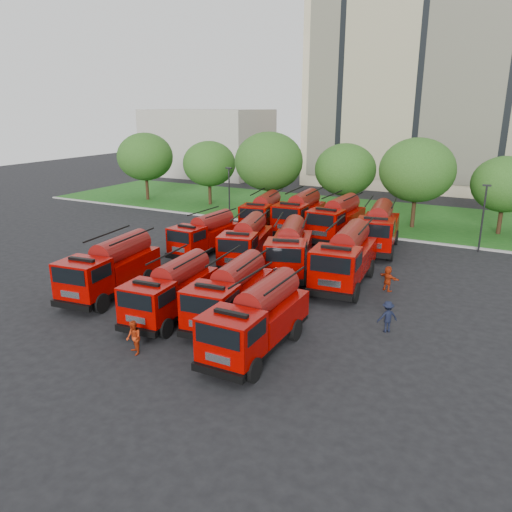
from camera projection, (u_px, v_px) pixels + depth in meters
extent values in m
plane|color=black|center=(224.00, 298.00, 28.72)|extent=(140.00, 140.00, 0.00)
cube|color=#134311|center=(359.00, 214.00, 50.64)|extent=(70.00, 16.00, 0.12)
cube|color=gray|center=(331.00, 231.00, 43.80)|extent=(70.00, 0.30, 0.14)
cube|color=beige|center=(430.00, 90.00, 64.68)|extent=(30.00, 14.00, 25.00)
cube|color=black|center=(419.00, 89.00, 58.69)|extent=(28.00, 0.15, 22.00)
cube|color=#A39D91|center=(208.00, 143.00, 77.92)|extent=(18.00, 12.00, 10.00)
cylinder|color=#382314|center=(147.00, 189.00, 57.73)|extent=(0.36, 0.36, 2.62)
ellipsoid|color=#1B4112|center=(145.00, 157.00, 56.65)|extent=(6.30, 6.30, 5.36)
cylinder|color=#382314|center=(210.00, 195.00, 55.00)|extent=(0.36, 0.36, 2.38)
ellipsoid|color=#1B4112|center=(209.00, 164.00, 54.02)|extent=(5.71, 5.71, 4.86)
cylinder|color=#382314|center=(269.00, 201.00, 50.06)|extent=(0.36, 0.36, 2.80)
ellipsoid|color=#1B4112|center=(269.00, 161.00, 48.91)|extent=(6.72, 6.72, 5.71)
cylinder|color=#382314|center=(343.00, 205.00, 49.07)|extent=(0.36, 0.36, 2.45)
ellipsoid|color=#1B4112|center=(345.00, 170.00, 48.06)|extent=(5.88, 5.88, 5.00)
cylinder|color=#382314|center=(413.00, 213.00, 44.60)|extent=(0.36, 0.36, 2.73)
ellipsoid|color=#1B4112|center=(417.00, 170.00, 43.48)|extent=(6.55, 6.55, 5.57)
cylinder|color=#382314|center=(500.00, 222.00, 42.35)|extent=(0.36, 0.36, 2.27)
ellipsoid|color=#1B4112|center=(505.00, 184.00, 41.42)|extent=(5.46, 5.46, 4.64)
cylinder|color=black|center=(229.00, 195.00, 47.02)|extent=(0.14, 0.14, 5.00)
cube|color=black|center=(229.00, 168.00, 46.28)|extent=(0.60, 0.25, 0.12)
cylinder|color=black|center=(482.00, 220.00, 37.09)|extent=(0.14, 0.14, 5.00)
cube|color=black|center=(487.00, 185.00, 36.35)|extent=(0.60, 0.25, 0.12)
cube|color=black|center=(113.00, 283.00, 29.25)|extent=(3.11, 7.18, 0.30)
cube|color=black|center=(71.00, 306.00, 26.12)|extent=(2.50, 0.55, 0.35)
cube|color=#860200|center=(83.00, 278.00, 26.80)|extent=(2.68, 2.47, 1.94)
cube|color=black|center=(68.00, 277.00, 25.67)|extent=(2.08, 0.30, 0.84)
cube|color=#860200|center=(123.00, 265.00, 29.99)|extent=(2.97, 4.83, 1.29)
cylinder|color=#640D0C|center=(121.00, 248.00, 29.69)|extent=(1.99, 4.32, 1.49)
cylinder|color=black|center=(66.00, 298.00, 27.37)|extent=(0.48, 1.13, 1.09)
cylinder|color=black|center=(101.00, 303.00, 26.58)|extent=(0.48, 1.13, 1.09)
cylinder|color=black|center=(115.00, 273.00, 31.27)|extent=(0.48, 1.13, 1.09)
cylinder|color=black|center=(146.00, 278.00, 30.48)|extent=(0.48, 1.13, 1.09)
cube|color=black|center=(173.00, 306.00, 26.16)|extent=(2.65, 6.50, 0.27)
cube|color=black|center=(136.00, 331.00, 23.34)|extent=(2.28, 0.43, 0.32)
cube|color=#860200|center=(148.00, 302.00, 23.95)|extent=(2.39, 2.19, 1.77)
cube|color=black|center=(134.00, 301.00, 22.94)|extent=(1.90, 0.22, 0.77)
cube|color=#860200|center=(182.00, 287.00, 26.83)|extent=(2.59, 4.35, 1.18)
cylinder|color=#640D0C|center=(181.00, 270.00, 26.55)|extent=(1.70, 3.91, 1.36)
cylinder|color=black|center=(129.00, 321.00, 24.50)|extent=(0.41, 1.02, 1.00)
cylinder|color=black|center=(165.00, 328.00, 23.72)|extent=(0.41, 1.02, 1.00)
cylinder|color=black|center=(173.00, 294.00, 28.01)|extent=(0.41, 1.02, 1.00)
cylinder|color=black|center=(205.00, 299.00, 27.24)|extent=(0.41, 1.02, 1.00)
cube|color=black|center=(231.00, 309.00, 25.62)|extent=(2.80, 6.72, 0.28)
cube|color=black|center=(200.00, 337.00, 22.70)|extent=(2.34, 0.47, 0.33)
cube|color=#860200|center=(210.00, 306.00, 23.33)|extent=(2.48, 2.28, 1.82)
cube|color=black|center=(199.00, 306.00, 22.29)|extent=(1.95, 0.25, 0.79)
cube|color=#860200|center=(239.00, 289.00, 26.31)|extent=(2.71, 4.50, 1.21)
cylinder|color=#640D0C|center=(239.00, 272.00, 26.03)|extent=(1.79, 4.04, 1.40)
cylinder|color=black|center=(189.00, 326.00, 23.89)|extent=(0.43, 1.05, 1.03)
cylinder|color=black|center=(230.00, 334.00, 23.11)|extent=(0.43, 1.05, 1.03)
cylinder|color=black|center=(226.00, 297.00, 27.53)|extent=(0.43, 1.05, 1.03)
cylinder|color=black|center=(262.00, 303.00, 26.75)|extent=(0.43, 1.05, 1.03)
cube|color=black|center=(257.00, 338.00, 22.50)|extent=(2.22, 6.67, 0.29)
cube|color=black|center=(218.00, 373.00, 19.66)|extent=(2.38, 0.25, 0.33)
cube|color=#860200|center=(231.00, 336.00, 20.26)|extent=(2.34, 2.10, 1.85)
cube|color=black|center=(217.00, 337.00, 19.23)|extent=(2.00, 0.06, 0.81)
cube|color=#860200|center=(268.00, 314.00, 23.16)|extent=(2.35, 4.39, 1.24)
cylinder|color=#640D0C|center=(268.00, 294.00, 22.87)|extent=(1.45, 4.00, 1.43)
cylinder|color=black|center=(207.00, 358.00, 20.92)|extent=(0.34, 1.05, 1.05)
cylinder|color=black|center=(253.00, 370.00, 19.95)|extent=(0.34, 1.05, 1.05)
cylinder|color=black|center=(254.00, 321.00, 24.46)|extent=(0.34, 1.05, 1.05)
cylinder|color=black|center=(295.00, 330.00, 23.49)|extent=(0.34, 1.05, 1.05)
cube|color=black|center=(206.00, 246.00, 37.19)|extent=(2.31, 6.36, 0.27)
cube|color=black|center=(179.00, 257.00, 34.58)|extent=(2.25, 0.31, 0.31)
cube|color=#860200|center=(187.00, 239.00, 35.12)|extent=(2.27, 2.06, 1.75)
cube|color=black|center=(178.00, 237.00, 34.17)|extent=(1.89, 0.12, 0.76)
cube|color=#860200|center=(213.00, 234.00, 37.80)|extent=(2.36, 4.21, 1.17)
cylinder|color=#640D0C|center=(213.00, 222.00, 37.52)|extent=(1.49, 3.82, 1.35)
cylinder|color=black|center=(175.00, 253.00, 35.79)|extent=(0.35, 1.00, 0.99)
cylinder|color=black|center=(198.00, 257.00, 34.79)|extent=(0.35, 1.00, 0.99)
cylinder|color=black|center=(207.00, 240.00, 39.05)|extent=(0.35, 1.00, 0.99)
cylinder|color=black|center=(229.00, 244.00, 38.06)|extent=(0.35, 1.00, 0.99)
cube|color=black|center=(247.00, 254.00, 35.03)|extent=(3.77, 7.00, 0.29)
cube|color=black|center=(233.00, 270.00, 31.90)|extent=(2.36, 0.82, 0.33)
cube|color=#860200|center=(238.00, 248.00, 32.60)|extent=(2.78, 2.61, 1.86)
cube|color=black|center=(233.00, 246.00, 31.48)|extent=(1.95, 0.54, 0.81)
cube|color=#860200|center=(250.00, 240.00, 35.78)|extent=(3.35, 4.82, 1.24)
cylinder|color=#640D0C|center=(250.00, 226.00, 35.49)|extent=(2.38, 4.23, 1.43)
cylinder|color=black|center=(221.00, 265.00, 33.01)|extent=(0.58, 1.10, 1.05)
cylinder|color=black|center=(253.00, 267.00, 32.51)|extent=(0.58, 1.10, 1.05)
cylinder|color=black|center=(238.00, 248.00, 36.90)|extent=(0.58, 1.10, 1.05)
cylinder|color=black|center=(267.00, 250.00, 36.40)|extent=(0.58, 1.10, 1.05)
cube|color=black|center=(289.00, 263.00, 33.03)|extent=(4.36, 7.37, 0.30)
cube|color=black|center=(283.00, 281.00, 29.70)|extent=(2.45, 1.01, 0.35)
cube|color=#860200|center=(285.00, 257.00, 30.44)|extent=(3.01, 2.85, 1.95)
cube|color=black|center=(283.00, 255.00, 29.26)|extent=(2.01, 0.70, 0.85)
cube|color=#860200|center=(292.00, 247.00, 33.83)|extent=(3.76, 5.13, 1.30)
cylinder|color=#640D0C|center=(292.00, 232.00, 33.52)|extent=(2.73, 4.46, 1.50)
cylinder|color=black|center=(266.00, 276.00, 30.80)|extent=(0.67, 1.15, 1.10)
cylinder|color=black|center=(303.00, 278.00, 30.42)|extent=(0.67, 1.15, 1.10)
cylinder|color=black|center=(276.00, 256.00, 34.95)|extent=(0.67, 1.15, 1.10)
cylinder|color=black|center=(309.00, 257.00, 34.56)|extent=(0.67, 1.15, 1.10)
cube|color=black|center=(344.00, 273.00, 30.83)|extent=(3.15, 7.66, 0.32)
cube|color=black|center=(329.00, 295.00, 27.50)|extent=(2.68, 0.52, 0.37)
cube|color=#860200|center=(335.00, 267.00, 28.22)|extent=(2.82, 2.58, 2.08)
cube|color=black|center=(330.00, 265.00, 27.03)|extent=(2.23, 0.27, 0.91)
cube|color=#860200|center=(349.00, 255.00, 31.62)|extent=(3.07, 5.13, 1.39)
cylinder|color=#640D0C|center=(350.00, 238.00, 31.29)|extent=(2.02, 4.61, 1.60)
cylinder|color=black|center=(312.00, 287.00, 28.87)|extent=(0.48, 1.20, 1.17)
cylinder|color=black|center=(355.00, 293.00, 27.96)|extent=(0.48, 1.20, 1.17)
cylinder|color=black|center=(333.00, 264.00, 33.01)|extent=(0.48, 1.20, 1.17)
cylinder|color=black|center=(370.00, 268.00, 32.10)|extent=(0.48, 1.20, 1.17)
cube|color=black|center=(264.00, 223.00, 44.27)|extent=(3.38, 7.03, 0.29)
cube|color=black|center=(251.00, 232.00, 41.17)|extent=(2.41, 0.67, 0.34)
cube|color=#860200|center=(256.00, 216.00, 41.85)|extent=(2.70, 2.51, 1.88)
cube|color=black|center=(251.00, 214.00, 40.74)|extent=(2.00, 0.41, 0.82)
cube|color=#860200|center=(267.00, 212.00, 45.01)|extent=(3.11, 4.78, 1.25)
cylinder|color=#640D0C|center=(267.00, 201.00, 44.72)|extent=(2.14, 4.24, 1.45)
cylinder|color=black|center=(242.00, 229.00, 42.35)|extent=(0.52, 1.10, 1.06)
cylinder|color=black|center=(267.00, 231.00, 41.70)|extent=(0.52, 1.10, 1.06)
cylinder|color=black|center=(258.00, 219.00, 46.21)|extent=(0.52, 1.10, 1.06)
cylinder|color=black|center=(281.00, 221.00, 45.56)|extent=(0.52, 1.10, 1.06)
cube|color=black|center=(299.00, 224.00, 43.51)|extent=(2.88, 7.42, 0.31)
cube|color=black|center=(284.00, 235.00, 40.31)|extent=(2.61, 0.44, 0.36)
cube|color=#860200|center=(290.00, 217.00, 41.00)|extent=(2.69, 2.45, 2.03)
cube|color=black|center=(285.00, 214.00, 39.85)|extent=(2.18, 0.20, 0.88)
cube|color=#860200|center=(304.00, 213.00, 44.27)|extent=(2.86, 4.94, 1.35)
cylinder|color=#640D0C|center=(304.00, 200.00, 43.95)|extent=(1.85, 4.46, 1.56)
cylinder|color=black|center=(275.00, 231.00, 41.65)|extent=(0.44, 1.16, 1.14)
cylinder|color=black|center=(302.00, 234.00, 40.72)|extent=(0.44, 1.16, 1.14)
cylinder|color=black|center=(294.00, 220.00, 45.64)|extent=(0.44, 1.16, 1.14)
cylinder|color=black|center=(319.00, 222.00, 44.70)|extent=(0.44, 1.16, 1.14)
cube|color=black|center=(336.00, 231.00, 41.28)|extent=(2.60, 7.33, 0.31)
cube|color=black|center=(319.00, 242.00, 38.24)|extent=(2.60, 0.34, 0.36)
cube|color=#860200|center=(325.00, 223.00, 38.87)|extent=(2.61, 2.36, 2.02)
cube|color=black|center=(320.00, 220.00, 37.77)|extent=(2.18, 0.12, 0.88)
cube|color=#860200|center=(342.00, 218.00, 41.99)|extent=(2.68, 4.85, 1.35)
cylinder|color=#640D0C|center=(342.00, 206.00, 41.67)|extent=(1.68, 4.40, 1.56)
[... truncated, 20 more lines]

